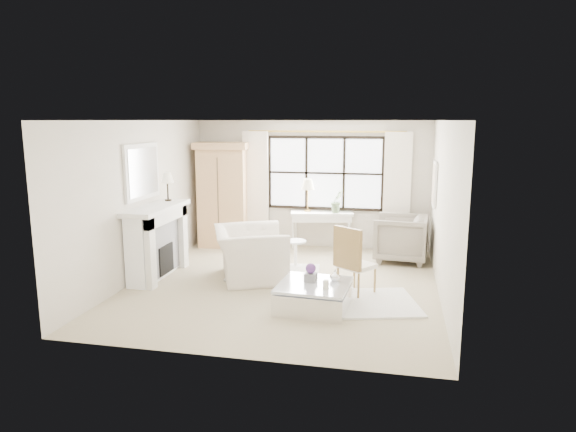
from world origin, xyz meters
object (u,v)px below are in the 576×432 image
at_px(armoire, 223,194).
at_px(coffee_table, 314,297).
at_px(console_table, 322,230).
at_px(club_armchair, 250,254).

distance_m(armoire, coffee_table, 4.32).
relative_size(console_table, coffee_table, 1.28).
height_order(armoire, coffee_table, armoire).
xyz_separation_m(armoire, club_armchair, (1.23, -2.14, -0.70)).
distance_m(console_table, coffee_table, 3.54).
bearing_deg(coffee_table, club_armchair, 140.86).
bearing_deg(armoire, club_armchair, -67.33).
distance_m(armoire, club_armchair, 2.57).
relative_size(console_table, club_armchair, 1.01).
relative_size(armoire, coffee_table, 2.11).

